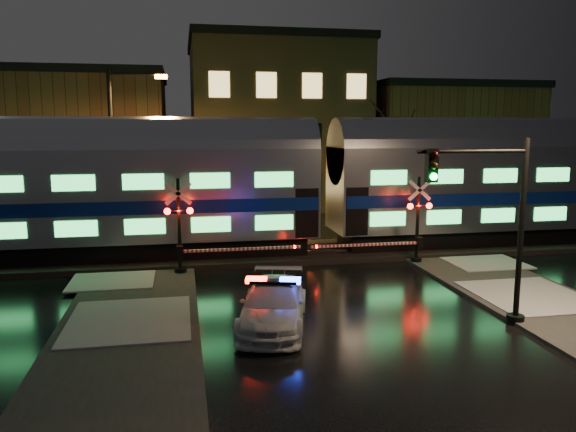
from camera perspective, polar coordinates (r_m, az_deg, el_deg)
The scene contains 12 objects.
ground at distance 20.74m, azimuth 3.30°, elevation -7.02°, with size 120.00×120.00×0.00m, color black.
ballast at distance 25.43m, azimuth 0.58°, elevation -3.72°, with size 90.00×4.20×0.24m, color black.
sidewalk_left at distance 14.57m, azimuth -16.83°, elevation -14.23°, with size 4.00×20.00×0.12m, color #2D2D2D.
building_left at distance 42.15m, azimuth -21.99°, elevation 6.68°, with size 14.00×10.00×9.00m, color brown.
building_mid at distance 42.39m, azimuth -1.41°, elevation 9.02°, with size 12.00×11.00×11.50m, color brown.
building_right at distance 45.88m, azimuth 15.06°, elevation 6.84°, with size 12.00×10.00×8.50m, color brown.
train at distance 25.22m, azimuth 3.64°, elevation 3.67°, with size 51.00×3.12×5.92m.
police_car at distance 16.38m, azimuth -1.50°, elevation -8.98°, with size 2.85×4.79×1.46m.
crossing_signal_right at distance 23.90m, azimuth 12.29°, elevation -1.32°, with size 5.23×0.63×3.71m.
crossing_signal_left at distance 22.03m, azimuth -10.02°, elevation -2.02°, with size 5.36×0.64×3.79m.
traffic_light at distance 16.89m, azimuth 20.27°, elevation -1.21°, with size 3.51×0.66×5.42m.
streetlight at distance 28.51m, azimuth -16.88°, elevation 6.90°, with size 2.82×0.30×8.45m.
Camera 1 is at (-4.86, -19.33, 5.71)m, focal length 35.00 mm.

